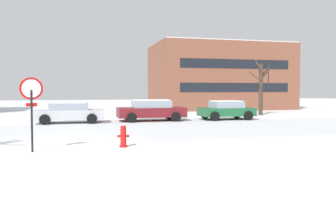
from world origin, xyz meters
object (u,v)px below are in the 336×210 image
object	(u,v)px
fire_hydrant	(123,135)
parked_car_silver	(69,112)
parked_car_maroon	(151,110)
parked_car_green	(226,110)
stop_sign	(31,100)

from	to	relation	value
fire_hydrant	parked_car_silver	size ratio (longest dim) A/B	0.20
parked_car_maroon	parked_car_green	bearing A→B (deg)	-3.08
stop_sign	fire_hydrant	xyz separation A→B (m)	(3.15, 0.28, -1.35)
parked_car_silver	parked_car_maroon	size ratio (longest dim) A/B	0.94
stop_sign	parked_car_silver	xyz separation A→B (m)	(0.94, 10.54, -1.09)
fire_hydrant	parked_car_maroon	size ratio (longest dim) A/B	0.19
fire_hydrant	parked_car_silver	bearing A→B (deg)	102.13
parked_car_green	fire_hydrant	bearing A→B (deg)	-130.33
stop_sign	parked_car_maroon	distance (m)	12.53
stop_sign	parked_car_maroon	world-z (taller)	stop_sign
stop_sign	parked_car_maroon	xyz separation A→B (m)	(6.36, 10.74, -1.04)
stop_sign	parked_car_silver	bearing A→B (deg)	84.88
fire_hydrant	parked_car_green	xyz separation A→B (m)	(8.63, 10.17, 0.26)
stop_sign	fire_hydrant	world-z (taller)	stop_sign
stop_sign	parked_car_silver	size ratio (longest dim) A/B	0.59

